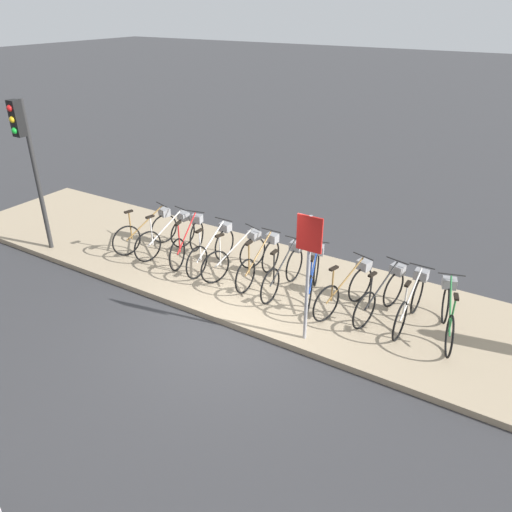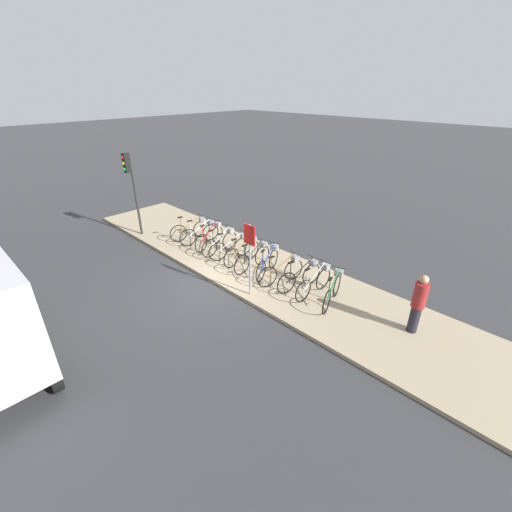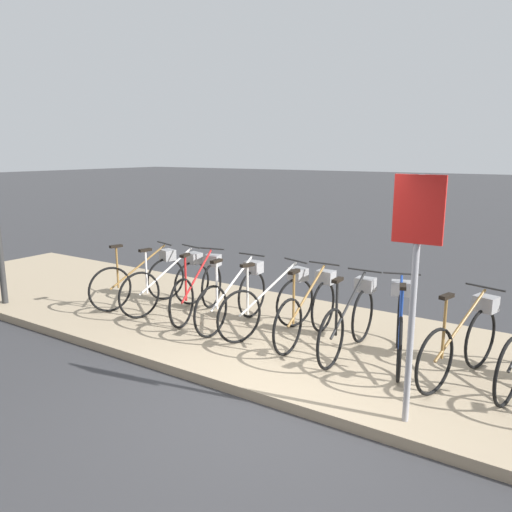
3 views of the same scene
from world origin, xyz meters
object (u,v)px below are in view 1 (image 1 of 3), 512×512
traffic_light (26,146)px  sign_post (308,258)px  parked_bicycle_7 (314,275)px  parked_bicycle_8 (347,288)px  parked_bicycle_2 (189,240)px  parked_bicycle_9 (383,293)px  parked_bicycle_5 (261,260)px  parked_bicycle_11 (448,312)px  parked_bicycle_6 (285,269)px  parked_bicycle_3 (213,248)px  parked_bicycle_0 (149,230)px  parked_bicycle_10 (411,301)px  parked_bicycle_4 (238,255)px  parked_bicycle_1 (169,235)px

traffic_light → sign_post: 6.85m
parked_bicycle_7 → parked_bicycle_8: size_ratio=0.99×
parked_bicycle_2 → parked_bicycle_9: (4.49, 0.05, 0.00)m
parked_bicycle_5 → parked_bicycle_11: size_ratio=1.04×
parked_bicycle_6 → traffic_light: 6.18m
parked_bicycle_7 → sign_post: (0.51, -1.39, 1.12)m
parked_bicycle_3 → parked_bicycle_9: 3.78m
parked_bicycle_7 → parked_bicycle_11: (2.56, 0.02, 0.00)m
parked_bicycle_8 → sign_post: 1.70m
parked_bicycle_5 → parked_bicycle_11: same height
parked_bicycle_11 → traffic_light: traffic_light is taller
parked_bicycle_2 → parked_bicycle_8: bearing=-1.6°
parked_bicycle_11 → parked_bicycle_5: bearing=-179.3°
parked_bicycle_7 → parked_bicycle_9: same height
parked_bicycle_0 → parked_bicycle_6: same height
parked_bicycle_2 → parked_bicycle_5: same height
parked_bicycle_5 → traffic_light: traffic_light is taller
parked_bicycle_2 → parked_bicycle_5: 1.90m
parked_bicycle_9 → parked_bicycle_11: same height
parked_bicycle_10 → sign_post: size_ratio=0.75×
parked_bicycle_0 → parked_bicycle_7: same height
parked_bicycle_10 → parked_bicycle_5: bearing=-178.7°
parked_bicycle_6 → parked_bicycle_8: same height
parked_bicycle_6 → traffic_light: traffic_light is taller
parked_bicycle_5 → parked_bicycle_8: size_ratio=1.03×
parked_bicycle_5 → parked_bicycle_0: bearing=-178.8°
parked_bicycle_4 → parked_bicycle_8: (2.51, -0.06, 0.00)m
parked_bicycle_1 → parked_bicycle_2: (0.56, 0.03, 0.00)m
parked_bicycle_4 → parked_bicycle_0: bearing=-179.4°
parked_bicycle_5 → parked_bicycle_11: 3.77m
parked_bicycle_3 → parked_bicycle_7: size_ratio=1.04×
parked_bicycle_4 → parked_bicycle_3: bearing=-179.4°
parked_bicycle_2 → traffic_light: 4.02m
parked_bicycle_0 → parked_bicycle_3: same height
parked_bicycle_9 → parked_bicycle_10: size_ratio=0.98×
parked_bicycle_4 → parked_bicycle_7: 1.76m
parked_bicycle_2 → parked_bicycle_4: same height
parked_bicycle_0 → sign_post: sign_post is taller
parked_bicycle_0 → parked_bicycle_8: (5.00, -0.04, 0.00)m
parked_bicycle_10 → parked_bicycle_0: bearing=-178.8°
parked_bicycle_8 → parked_bicycle_9: size_ratio=0.98×
parked_bicycle_5 → parked_bicycle_7: same height
parked_bicycle_1 → parked_bicycle_9: same height
parked_bicycle_5 → parked_bicycle_10: (3.12, 0.07, 0.00)m
parked_bicycle_3 → parked_bicycle_5: bearing=2.2°
parked_bicycle_5 → parked_bicycle_10: same height
parked_bicycle_8 → parked_bicycle_11: same height
parked_bicycle_5 → parked_bicycle_3: bearing=-177.8°
parked_bicycle_1 → parked_bicycle_9: bearing=0.9°
parked_bicycle_0 → sign_post: bearing=-15.3°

